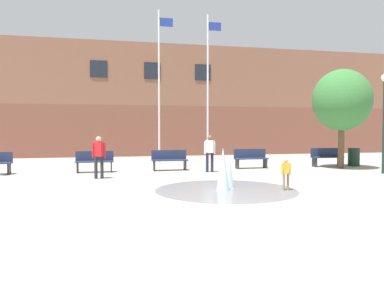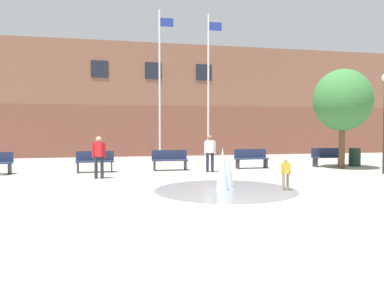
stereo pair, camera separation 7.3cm
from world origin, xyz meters
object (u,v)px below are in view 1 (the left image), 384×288
object	(u,v)px
trash_can	(354,157)
street_tree_near_building	(342,100)
park_bench_under_right_flagpole	(169,160)
park_bench_center	(95,161)
flagpole_left	(160,83)
park_bench_far_right	(327,157)
lamp_post_right_lane	(384,109)
child_in_fountain	(286,171)
teen_by_trashcan	(99,154)
park_bench_near_trashcan	(251,158)
adult_near_bench	(210,151)
flagpole_right	(208,85)

from	to	relation	value
trash_can	street_tree_near_building	world-z (taller)	street_tree_near_building
park_bench_under_right_flagpole	park_bench_center	bearing A→B (deg)	-179.28
park_bench_under_right_flagpole	flagpole_left	distance (m)	5.03
park_bench_center	trash_can	bearing A→B (deg)	-0.14
park_bench_far_right	park_bench_under_right_flagpole	bearing A→B (deg)	-179.78
park_bench_center	lamp_post_right_lane	bearing A→B (deg)	-14.63
street_tree_near_building	child_in_fountain	bearing A→B (deg)	-136.14
child_in_fountain	teen_by_trashcan	size ratio (longest dim) A/B	0.62
lamp_post_right_lane	street_tree_near_building	size ratio (longest dim) A/B	0.89
park_bench_under_right_flagpole	park_bench_near_trashcan	xyz separation A→B (m)	(3.90, 0.04, 0.00)
park_bench_far_right	child_in_fountain	world-z (taller)	child_in_fountain
park_bench_near_trashcan	adult_near_bench	bearing A→B (deg)	-155.16
park_bench_center	lamp_post_right_lane	distance (m)	12.39
park_bench_far_right	teen_by_trashcan	world-z (taller)	teen_by_trashcan
park_bench_far_right	adult_near_bench	size ratio (longest dim) A/B	1.01
park_bench_under_right_flagpole	lamp_post_right_lane	size ratio (longest dim) A/B	0.39
park_bench_far_right	teen_by_trashcan	xyz separation A→B (m)	(-10.92, -2.21, 0.45)
park_bench_far_right	street_tree_near_building	xyz separation A→B (m)	(0.14, -0.96, 2.72)
flagpole_left	trash_can	size ratio (longest dim) A/B	9.03
park_bench_center	teen_by_trashcan	bearing A→B (deg)	-83.71
park_bench_center	park_bench_near_trashcan	bearing A→B (deg)	0.64
park_bench_under_right_flagpole	trash_can	size ratio (longest dim) A/B	1.78
flagpole_left	trash_can	distance (m)	10.65
lamp_post_right_lane	trash_can	bearing A→B (deg)	75.07
park_bench_center	flagpole_right	size ratio (longest dim) A/B	0.20
adult_near_bench	street_tree_near_building	bearing A→B (deg)	-151.54
park_bench_near_trashcan	teen_by_trashcan	xyz separation A→B (m)	(-6.92, -2.22, 0.45)
park_bench_near_trashcan	park_bench_center	bearing A→B (deg)	-179.36
park_bench_under_right_flagpole	teen_by_trashcan	xyz separation A→B (m)	(-3.03, -2.18, 0.45)
flagpole_right	adult_near_bench	bearing A→B (deg)	-104.11
lamp_post_right_lane	flagpole_right	bearing A→B (deg)	132.57
child_in_fountain	park_bench_far_right	bearing A→B (deg)	142.10
park_bench_center	street_tree_near_building	distance (m)	11.66
park_bench_far_right	street_tree_near_building	size ratio (longest dim) A/B	0.34
teen_by_trashcan	street_tree_near_building	xyz separation A→B (m)	(11.07, 1.25, 2.27)
child_in_fountain	lamp_post_right_lane	bearing A→B (deg)	119.71
flagpole_left	flagpole_right	distance (m)	2.67
flagpole_right	lamp_post_right_lane	world-z (taller)	flagpole_right
park_bench_near_trashcan	park_bench_under_right_flagpole	bearing A→B (deg)	-179.43
teen_by_trashcan	flagpole_right	xyz separation A→B (m)	(5.70, 5.44, 3.35)
park_bench_center	park_bench_near_trashcan	size ratio (longest dim) A/B	1.00
child_in_fountain	street_tree_near_building	world-z (taller)	street_tree_near_building
adult_near_bench	flagpole_left	distance (m)	5.69
park_bench_near_trashcan	park_bench_far_right	xyz separation A→B (m)	(4.00, -0.01, 0.00)
park_bench_under_right_flagpole	street_tree_near_building	size ratio (longest dim) A/B	0.34
flagpole_left	adult_near_bench	bearing A→B (deg)	-69.63
trash_can	street_tree_near_building	xyz separation A→B (m)	(-1.31, -0.86, 2.75)
park_bench_under_right_flagpole	adult_near_bench	world-z (taller)	adult_near_bench
park_bench_center	lamp_post_right_lane	size ratio (longest dim) A/B	0.39
park_bench_under_right_flagpole	flagpole_left	bearing A→B (deg)	90.00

